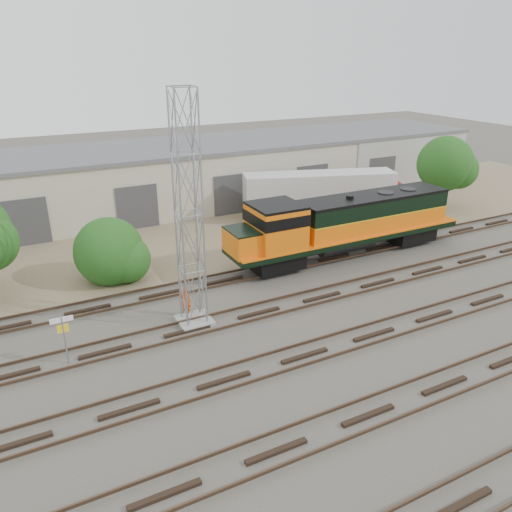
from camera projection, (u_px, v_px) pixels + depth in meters
name	position (u px, v px, depth m)	size (l,w,h in m)	color
ground	(338.00, 310.00, 26.85)	(140.00, 140.00, 0.00)	#47423A
dirt_strip	(225.00, 228.00, 39.17)	(80.00, 16.00, 0.02)	#726047
tracks	(374.00, 334.00, 24.36)	(80.00, 20.40, 0.28)	black
warehouse	(188.00, 174.00, 44.73)	(58.40, 10.40, 5.30)	beige
locomotive	(344.00, 223.00, 32.86)	(17.07, 2.99, 4.10)	black
signal_tower	(189.00, 218.00, 23.45)	(1.70, 1.70, 11.52)	gray
sign_post	(63.00, 331.00, 21.62)	(0.97, 0.08, 2.38)	gray
worker	(185.00, 301.00, 25.94)	(0.61, 0.40, 1.67)	#D0490B
semi_trailer	(323.00, 190.00, 40.68)	(12.47, 6.15, 3.79)	silver
dumpster_blue	(441.00, 176.00, 51.88)	(1.60, 1.50, 1.50)	navy
dumpster_red	(391.00, 190.00, 47.16)	(1.50, 1.40, 1.40)	maroon
tree_mid	(114.00, 254.00, 29.68)	(4.34, 4.13, 4.13)	#382619
tree_east	(449.00, 165.00, 42.39)	(4.90, 4.67, 6.31)	#382619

